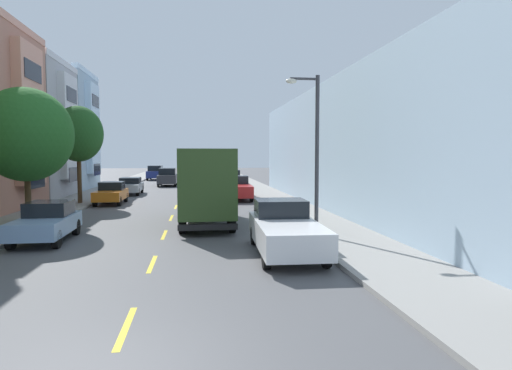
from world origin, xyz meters
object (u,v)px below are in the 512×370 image
parked_wagon_forest (223,177)px  moving_charcoal_sedan (168,177)px  street_tree_third (78,134)px  parked_wagon_black (219,174)px  street_tree_second (26,135)px  parked_pickup_white (285,229)px  parked_sedan_silver (130,186)px  parked_hatchback_orange (111,193)px  delivery_box_truck (206,183)px  parked_hatchback_sky (47,222)px  street_lamp (313,142)px  parked_pickup_red (237,188)px  parked_suv_navy (155,173)px  parked_suv_champagne (230,180)px

parked_wagon_forest → moving_charcoal_sedan: (-6.09, -2.70, 0.18)m
street_tree_third → parked_wagon_black: street_tree_third is taller
street_tree_second → parked_pickup_white: (10.70, -7.12, -3.42)m
parked_sedan_silver → parked_wagon_forest: (8.54, 12.93, 0.05)m
parked_hatchback_orange → moving_charcoal_sedan: 17.80m
street_tree_second → parked_wagon_black: size_ratio=1.33×
parked_sedan_silver → parked_wagon_forest: parked_wagon_forest is taller
parked_sedan_silver → parked_wagon_black: (8.51, 22.05, 0.05)m
delivery_box_truck → parked_hatchback_orange: 11.70m
parked_hatchback_sky → parked_wagon_black: size_ratio=0.85×
street_lamp → parked_pickup_red: bearing=95.8°
parked_suv_navy → parked_hatchback_orange: size_ratio=1.21×
street_tree_second → parked_sedan_silver: (2.15, 16.70, -3.50)m
parked_suv_champagne → parked_suv_navy: size_ratio=1.00×
parked_wagon_forest → parked_pickup_red: bearing=-89.9°
parked_hatchback_orange → parked_wagon_black: 30.69m
street_tree_second → parked_suv_navy: 39.34m
parked_sedan_silver → parked_wagon_forest: 15.49m
parked_suv_champagne → parked_wagon_forest: size_ratio=1.02×
parked_pickup_red → moving_charcoal_sedan: bearing=111.5°
delivery_box_truck → parked_suv_navy: delivery_box_truck is taller
parked_wagon_forest → parked_hatchback_orange: bearing=-113.3°
parked_sedan_silver → parked_pickup_red: size_ratio=0.85×
parked_sedan_silver → parked_pickup_white: 25.30m
street_lamp → parked_sedan_silver: (-10.19, 21.21, -3.07)m
parked_wagon_black → delivery_box_truck: bearing=-93.6°
moving_charcoal_sedan → delivery_box_truck: bearing=-82.5°
parked_hatchback_sky → moving_charcoal_sedan: 30.83m
street_tree_third → parked_wagon_forest: size_ratio=1.35×
parked_suv_navy → parked_wagon_black: size_ratio=1.02×
street_lamp → parked_pickup_red: street_lamp is taller
delivery_box_truck → parked_pickup_white: size_ratio=1.41×
street_lamp → parked_sedan_silver: street_lamp is taller
parked_pickup_white → parked_wagon_black: (-0.04, 45.87, -0.02)m
parked_hatchback_orange → parked_wagon_black: same height
parked_suv_navy → parked_wagon_forest: size_ratio=1.02×
street_tree_second → parked_hatchback_sky: bearing=-62.0°
parked_hatchback_sky → parked_suv_champagne: parked_suv_champagne is taller
parked_suv_champagne → parked_hatchback_orange: bearing=-128.7°
parked_pickup_red → street_lamp: bearing=-84.2°
street_tree_second → parked_wagon_black: street_tree_second is taller
parked_hatchback_sky → parked_pickup_white: size_ratio=0.75×
street_tree_third → parked_hatchback_sky: (2.02, -12.83, -3.96)m
street_tree_second → delivery_box_truck: 8.52m
parked_hatchback_sky → parked_wagon_black: (8.65, 42.55, 0.05)m
parked_suv_champagne → parked_wagon_black: (-0.23, 18.30, -0.18)m
parked_wagon_forest → parked_pickup_white: size_ratio=0.89×
parked_pickup_white → street_tree_third: bearing=123.5°
street_tree_second → parked_sedan_silver: bearing=82.7°
parked_hatchback_sky → parked_wagon_black: bearing=78.5°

